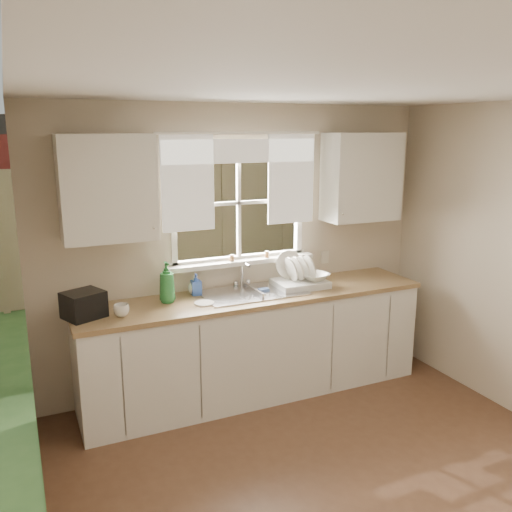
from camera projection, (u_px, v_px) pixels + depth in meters
name	position (u px, v px, depth m)	size (l,w,h in m)	color
ground	(366.00, 509.00, 3.34)	(4.00, 4.00, 0.00)	brown
room_walls	(384.00, 323.00, 3.00)	(3.62, 4.02, 2.50)	beige
ceiling	(389.00, 86.00, 2.76)	(3.60, 4.00, 0.02)	silver
window	(240.00, 222.00, 4.77)	(1.38, 0.16, 1.06)	white
curtains	(242.00, 171.00, 4.62)	(1.50, 0.03, 0.81)	white
base_cabinets	(255.00, 346.00, 4.73)	(3.00, 0.62, 0.87)	silver
countertop	(255.00, 296.00, 4.62)	(3.04, 0.65, 0.04)	olive
upper_cabinet_left	(107.00, 188.00, 4.07)	(0.70, 0.33, 0.80)	silver
upper_cabinet_right	(361.00, 177.00, 4.99)	(0.70, 0.33, 0.80)	silver
wall_outlet	(325.00, 257.00, 5.20)	(0.08, 0.01, 0.12)	beige
sill_jars	(250.00, 256.00, 4.82)	(0.38, 0.04, 0.06)	brown
backyard	(136.00, 65.00, 10.23)	(20.00, 10.00, 6.13)	#335421
sink	(253.00, 301.00, 4.66)	(0.88, 0.52, 0.40)	#B7B7BC
dish_rack	(299.00, 279.00, 4.82)	(0.46, 0.36, 0.31)	silver
bowl	(315.00, 277.00, 4.82)	(0.24, 0.24, 0.06)	white
soap_bottle_a	(167.00, 282.00, 4.37)	(0.13, 0.13, 0.33)	#297E3A
soap_bottle_b	(196.00, 284.00, 4.58)	(0.08, 0.08, 0.18)	blue
soap_bottle_c	(195.00, 285.00, 4.60)	(0.13, 0.13, 0.16)	beige
saucer	(204.00, 303.00, 4.36)	(0.16, 0.16, 0.01)	white
cup	(121.00, 310.00, 4.06)	(0.12, 0.12, 0.09)	silver
black_appliance	(84.00, 305.00, 4.02)	(0.27, 0.24, 0.20)	black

